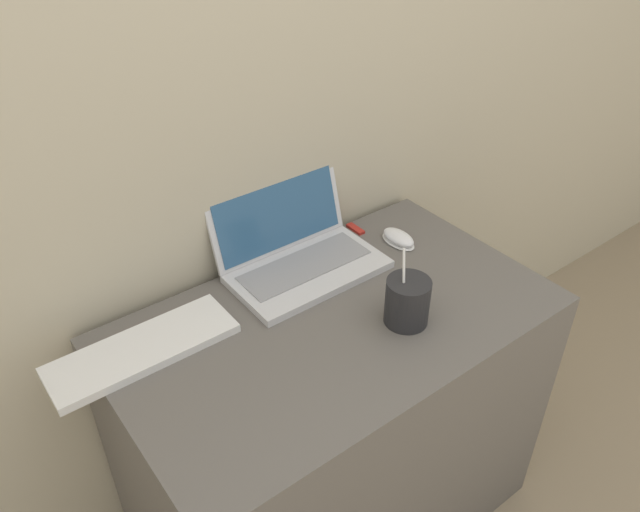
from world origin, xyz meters
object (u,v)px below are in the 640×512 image
object	(u,v)px
drink_cup	(407,301)
computer_mouse	(398,238)
laptop	(296,248)
usb_stick	(355,229)
external_keyboard	(143,349)

from	to	relation	value
drink_cup	computer_mouse	size ratio (longest dim) A/B	1.74
laptop	drink_cup	bearing A→B (deg)	-77.59
drink_cup	usb_stick	bearing A→B (deg)	66.85
laptop	external_keyboard	size ratio (longest dim) A/B	0.95
laptop	external_keyboard	bearing A→B (deg)	-172.22
laptop	drink_cup	distance (m)	0.34
laptop	computer_mouse	world-z (taller)	laptop
external_keyboard	computer_mouse	bearing A→B (deg)	-1.49
laptop	usb_stick	world-z (taller)	laptop
external_keyboard	usb_stick	world-z (taller)	external_keyboard
laptop	external_keyboard	xyz separation A→B (m)	(-0.45, -0.06, -0.04)
computer_mouse	external_keyboard	distance (m)	0.73
laptop	computer_mouse	size ratio (longest dim) A/B	3.57
drink_cup	computer_mouse	xyz separation A→B (m)	(0.21, 0.25, -0.05)
computer_mouse	external_keyboard	bearing A→B (deg)	178.51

